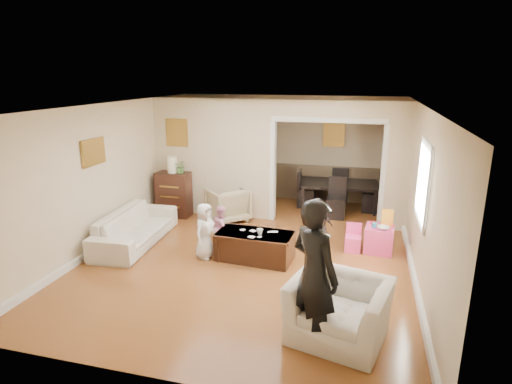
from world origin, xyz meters
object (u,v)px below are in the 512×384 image
(coffee_table, at_px, (255,246))
(cyan_cup, at_px, (374,225))
(table_lamp, at_px, (172,165))
(sofa, at_px, (135,227))
(armchair_back, at_px, (227,204))
(child_toddler, at_px, (321,228))
(child_kneel_b, at_px, (222,227))
(coffee_cup, at_px, (260,232))
(armchair_front, at_px, (339,310))
(child_kneel_a, at_px, (205,231))
(dining_table, at_px, (338,196))
(adult_person, at_px, (314,275))
(dresser, at_px, (174,194))
(play_table, at_px, (379,239))

(coffee_table, xyz_separation_m, cyan_cup, (1.98, 0.84, 0.27))
(table_lamp, bearing_deg, coffee_table, -37.26)
(table_lamp, distance_m, coffee_table, 3.10)
(sofa, xyz_separation_m, armchair_back, (1.28, 1.65, 0.05))
(child_toddler, bearing_deg, child_kneel_b, -20.92)
(sofa, xyz_separation_m, coffee_cup, (2.47, -0.18, 0.22))
(armchair_front, bearing_deg, child_kneel_a, 157.73)
(child_kneel_a, height_order, child_toddler, child_kneel_a)
(dining_table, height_order, adult_person, adult_person)
(sofa, xyz_separation_m, table_lamp, (0.02, 1.66, 0.87))
(table_lamp, distance_m, cyan_cup, 4.48)
(coffee_table, height_order, child_toddler, child_toddler)
(child_kneel_b, bearing_deg, child_toddler, -90.92)
(sofa, bearing_deg, coffee_cup, -97.70)
(coffee_table, relative_size, child_toddler, 1.61)
(dresser, bearing_deg, coffee_table, -37.26)
(play_table, height_order, adult_person, adult_person)
(table_lamp, height_order, child_toddler, table_lamp)
(coffee_cup, relative_size, play_table, 0.22)
(dining_table, bearing_deg, child_kneel_a, -125.46)
(armchair_front, height_order, play_table, armchair_front)
(armchair_front, relative_size, play_table, 2.31)
(dresser, xyz_separation_m, table_lamp, (0.00, 0.00, 0.68))
(armchair_front, distance_m, adult_person, 0.66)
(child_kneel_b, bearing_deg, coffee_table, -128.54)
(play_table, distance_m, cyan_cup, 0.30)
(coffee_table, distance_m, child_kneel_a, 0.90)
(play_table, height_order, child_toddler, child_toddler)
(armchair_front, xyz_separation_m, cyan_cup, (0.43, 2.74, 0.14))
(sofa, relative_size, coffee_table, 1.66)
(sofa, relative_size, dresser, 2.14)
(adult_person, bearing_deg, table_lamp, -9.13)
(coffee_cup, bearing_deg, armchair_back, 122.95)
(table_lamp, xyz_separation_m, child_toddler, (3.40, -1.04, -0.78))
(child_kneel_a, bearing_deg, dining_table, -16.54)
(armchair_back, xyz_separation_m, table_lamp, (-1.26, 0.01, 0.82))
(table_lamp, xyz_separation_m, dining_table, (3.54, 1.43, -0.86))
(cyan_cup, bearing_deg, armchair_back, 162.84)
(armchair_back, xyz_separation_m, coffee_cup, (1.19, -1.83, 0.17))
(play_table, height_order, dining_table, dining_table)
(cyan_cup, xyz_separation_m, child_kneel_a, (-2.83, -0.99, -0.02))
(play_table, xyz_separation_m, child_toddler, (-1.03, -0.14, 0.17))
(child_kneel_b, bearing_deg, adult_person, -156.58)
(armchair_back, distance_m, coffee_cup, 2.19)
(coffee_cup, height_order, child_kneel_b, child_kneel_b)
(dining_table, bearing_deg, table_lamp, -162.27)
(dresser, distance_m, table_lamp, 0.68)
(armchair_back, distance_m, play_table, 3.29)
(sofa, bearing_deg, armchair_back, -41.32)
(child_kneel_b, bearing_deg, table_lamp, 32.62)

